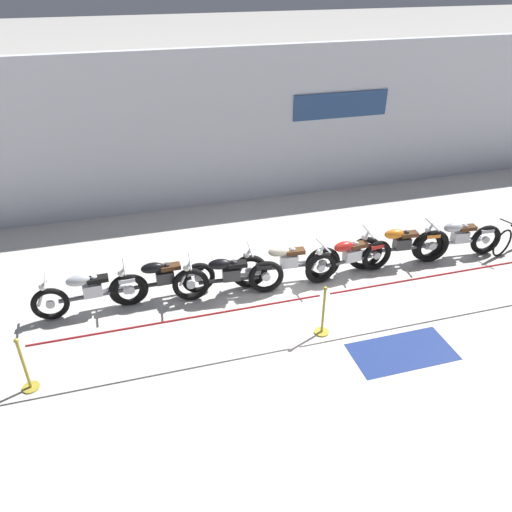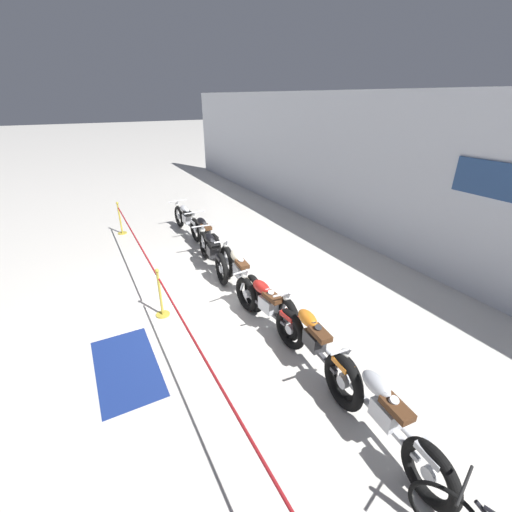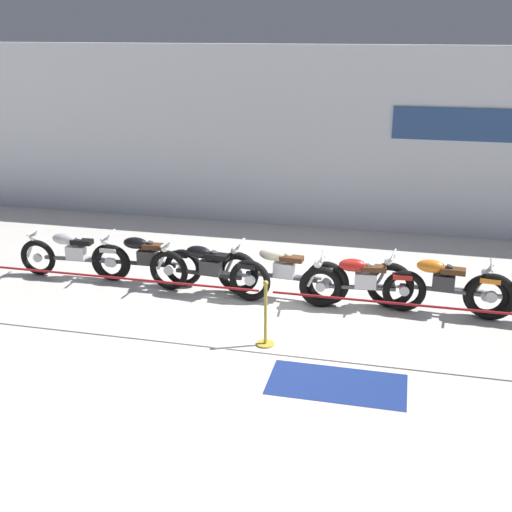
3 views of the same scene
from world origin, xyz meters
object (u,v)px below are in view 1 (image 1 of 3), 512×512
Objects in this scene: motorcycle_black_2 at (228,277)px; motorcycle_orange_5 at (399,247)px; floor_banner at (402,352)px; stanchion_far_left at (255,313)px; motorcycle_cream_3 at (286,264)px; motorcycle_black_1 at (162,279)px; motorcycle_red_4 at (349,258)px; motorcycle_silver_0 at (90,292)px; motorcycle_silver_6 at (457,239)px; stanchion_mid_left at (323,318)px.

motorcycle_orange_5 reaches higher than motorcycle_black_2.
stanchion_far_left is at bearing 160.43° from floor_banner.
motorcycle_cream_3 reaches higher than motorcycle_black_2.
motorcycle_cream_3 is (2.62, -0.15, 0.01)m from motorcycle_black_1.
motorcycle_cream_3 is at bearing 175.40° from motorcycle_red_4.
motorcycle_silver_0 is 0.93× the size of motorcycle_cream_3.
motorcycle_silver_6 is (5.50, 0.09, -0.01)m from motorcycle_black_2.
floor_banner is at bearing -37.14° from stanchion_mid_left.
motorcycle_black_2 is (1.32, -0.28, 0.01)m from motorcycle_black_1.
motorcycle_red_4 is 2.77m from motorcycle_silver_6.
stanchion_mid_left reaches higher than motorcycle_black_2.
stanchion_far_left is at bearing 180.00° from stanchion_mid_left.
stanchion_mid_left is (1.42, -1.65, -0.12)m from motorcycle_black_2.
motorcycle_red_4 is 0.20× the size of stanchion_far_left.
motorcycle_black_2 reaches higher than motorcycle_red_4.
motorcycle_black_1 is 3.35m from stanchion_mid_left.
motorcycle_cream_3 is 3.03m from floor_banner.
motorcycle_black_1 is 4.87m from floor_banner.
motorcycle_cream_3 is 1.13× the size of motorcycle_red_4.
motorcycle_orange_5 is 3.14m from stanchion_mid_left.
motorcycle_silver_0 is at bearing 178.80° from motorcycle_cream_3.
stanchion_far_left reaches higher than motorcycle_orange_5.
floor_banner is (-2.89, -2.64, -0.46)m from motorcycle_silver_6.
motorcycle_black_2 is at bearing -4.60° from motorcycle_silver_0.
motorcycle_black_2 is at bearing -178.18° from motorcycle_orange_5.
motorcycle_cream_3 is (1.30, 0.14, 0.00)m from motorcycle_black_2.
stanchion_far_left is at bearing -86.58° from motorcycle_black_2.
motorcycle_silver_6 is 4.44m from stanchion_mid_left.
motorcycle_red_4 is at bearing 52.00° from stanchion_mid_left.
motorcycle_black_1 is at bearing 176.77° from motorcycle_cream_3.
motorcycle_black_1 is at bearing 176.29° from motorcycle_red_4.
motorcycle_cream_3 reaches higher than motorcycle_silver_0.
motorcycle_black_2 is 1.03× the size of motorcycle_silver_6.
stanchion_mid_left is at bearing -24.24° from motorcycle_silver_0.
motorcycle_black_1 is 0.90× the size of motorcycle_cream_3.
motorcycle_orange_5 reaches higher than motorcycle_silver_0.
motorcycle_cream_3 reaches higher than motorcycle_black_1.
motorcycle_cream_3 is 2.29× the size of stanchion_mid_left.
floor_banner is at bearing -137.51° from motorcycle_silver_6.
stanchion_far_left is at bearing -147.48° from motorcycle_red_4.
stanchion_far_left is 5.68× the size of floor_banner.
motorcycle_silver_0 is at bearing 179.08° from motorcycle_silver_6.
motorcycle_black_1 is 6.82m from motorcycle_silver_6.
motorcycle_silver_0 is 0.97× the size of motorcycle_black_2.
motorcycle_orange_5 is at bearing -0.18° from motorcycle_cream_3.
motorcycle_black_2 reaches higher than motorcycle_silver_6.
motorcycle_black_2 is at bearing 130.61° from stanchion_mid_left.
stanchion_far_left is at bearing -155.49° from motorcycle_orange_5.
motorcycle_silver_0 is 2.13× the size of stanchion_mid_left.
stanchion_mid_left is (1.32, 0.00, -0.38)m from stanchion_far_left.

